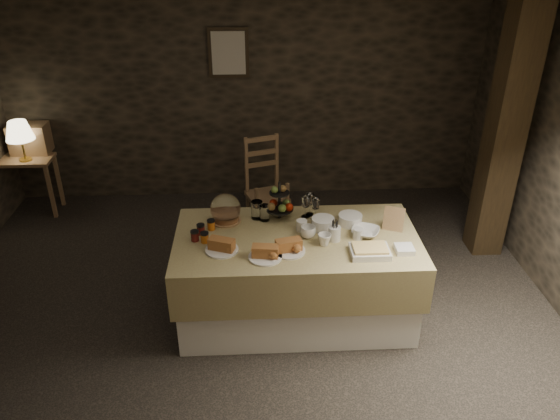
{
  "coord_description": "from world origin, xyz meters",
  "views": [
    {
      "loc": [
        0.11,
        -3.69,
        3.1
      ],
      "look_at": [
        0.31,
        0.2,
        0.98
      ],
      "focal_mm": 35.0,
      "sensor_mm": 36.0,
      "label": 1
    }
  ],
  "objects_px": {
    "chair": "(267,181)",
    "fruit_stand": "(280,204)",
    "buffet_table": "(296,271)",
    "console_table": "(26,169)",
    "timber_column": "(505,131)",
    "wine_rack": "(30,138)",
    "table_lamp": "(19,131)"
  },
  "relations": [
    {
      "from": "buffet_table",
      "to": "console_table",
      "type": "bearing_deg",
      "value": 145.34
    },
    {
      "from": "buffet_table",
      "to": "console_table",
      "type": "relative_size",
      "value": 2.95
    },
    {
      "from": "buffet_table",
      "to": "timber_column",
      "type": "xyz_separation_m",
      "value": [
        2.04,
        0.98,
        0.85
      ]
    },
    {
      "from": "timber_column",
      "to": "wine_rack",
      "type": "bearing_deg",
      "value": 165.97
    },
    {
      "from": "table_lamp",
      "to": "chair",
      "type": "relative_size",
      "value": 0.64
    },
    {
      "from": "buffet_table",
      "to": "timber_column",
      "type": "height_order",
      "value": "timber_column"
    },
    {
      "from": "chair",
      "to": "timber_column",
      "type": "height_order",
      "value": "timber_column"
    },
    {
      "from": "console_table",
      "to": "chair",
      "type": "bearing_deg",
      "value": -3.18
    },
    {
      "from": "table_lamp",
      "to": "fruit_stand",
      "type": "bearing_deg",
      "value": -31.05
    },
    {
      "from": "console_table",
      "to": "wine_rack",
      "type": "xyz_separation_m",
      "value": [
        0.05,
        0.18,
        0.3
      ]
    },
    {
      "from": "console_table",
      "to": "chair",
      "type": "xyz_separation_m",
      "value": [
        2.74,
        -0.15,
        -0.14
      ]
    },
    {
      "from": "chair",
      "to": "fruit_stand",
      "type": "bearing_deg",
      "value": -105.2
    },
    {
      "from": "chair",
      "to": "fruit_stand",
      "type": "xyz_separation_m",
      "value": [
        0.07,
        -1.56,
        0.52
      ]
    },
    {
      "from": "console_table",
      "to": "table_lamp",
      "type": "height_order",
      "value": "table_lamp"
    },
    {
      "from": "buffet_table",
      "to": "timber_column",
      "type": "bearing_deg",
      "value": 25.57
    },
    {
      "from": "console_table",
      "to": "timber_column",
      "type": "relative_size",
      "value": 0.26
    },
    {
      "from": "wine_rack",
      "to": "fruit_stand",
      "type": "bearing_deg",
      "value": -34.42
    },
    {
      "from": "console_table",
      "to": "fruit_stand",
      "type": "height_order",
      "value": "fruit_stand"
    },
    {
      "from": "buffet_table",
      "to": "table_lamp",
      "type": "bearing_deg",
      "value": 145.54
    },
    {
      "from": "table_lamp",
      "to": "wine_rack",
      "type": "height_order",
      "value": "table_lamp"
    },
    {
      "from": "wine_rack",
      "to": "fruit_stand",
      "type": "xyz_separation_m",
      "value": [
        2.77,
        -1.9,
        0.08
      ]
    },
    {
      "from": "fruit_stand",
      "to": "timber_column",
      "type": "bearing_deg",
      "value": 17.03
    },
    {
      "from": "buffet_table",
      "to": "timber_column",
      "type": "relative_size",
      "value": 0.77
    },
    {
      "from": "buffet_table",
      "to": "chair",
      "type": "distance_m",
      "value": 1.89
    },
    {
      "from": "table_lamp",
      "to": "chair",
      "type": "height_order",
      "value": "table_lamp"
    },
    {
      "from": "table_lamp",
      "to": "timber_column",
      "type": "bearing_deg",
      "value": -11.49
    },
    {
      "from": "timber_column",
      "to": "console_table",
      "type": "bearing_deg",
      "value": 168.07
    },
    {
      "from": "wine_rack",
      "to": "timber_column",
      "type": "bearing_deg",
      "value": -14.03
    },
    {
      "from": "buffet_table",
      "to": "console_table",
      "type": "xyz_separation_m",
      "value": [
        -2.94,
        2.03,
        0.09
      ]
    },
    {
      "from": "chair",
      "to": "timber_column",
      "type": "relative_size",
      "value": 0.27
    },
    {
      "from": "console_table",
      "to": "timber_column",
      "type": "height_order",
      "value": "timber_column"
    },
    {
      "from": "timber_column",
      "to": "fruit_stand",
      "type": "bearing_deg",
      "value": -162.97
    }
  ]
}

